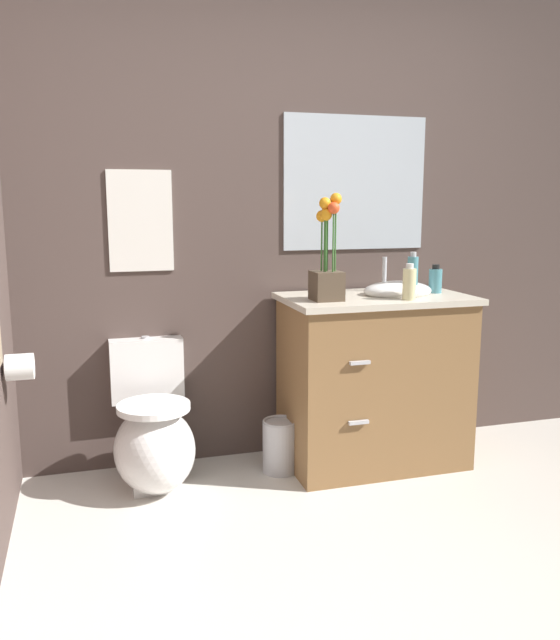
% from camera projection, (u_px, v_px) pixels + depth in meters
% --- Properties ---
extents(wall_back, '(4.04, 0.05, 2.50)m').
position_uv_depth(wall_back, '(308.00, 221.00, 3.48)').
color(wall_back, '#4C3D38').
rests_on(wall_back, ground_plane).
extents(toilet, '(0.38, 0.59, 0.69)m').
position_uv_depth(toilet, '(153.00, 437.00, 3.13)').
color(toilet, white).
rests_on(toilet, ground_plane).
extents(vanity_cabinet, '(0.94, 0.56, 1.07)m').
position_uv_depth(vanity_cabinet, '(374.00, 378.00, 3.39)').
color(vanity_cabinet, brown).
rests_on(vanity_cabinet, ground_plane).
extents(flower_vase, '(0.14, 0.14, 0.51)m').
position_uv_depth(flower_vase, '(327.00, 264.00, 3.13)').
color(flower_vase, '#4C3D2D').
rests_on(flower_vase, vanity_cabinet).
extents(soap_bottle, '(0.06, 0.06, 0.18)m').
position_uv_depth(soap_bottle, '(409.00, 283.00, 3.16)').
color(soap_bottle, beige).
rests_on(soap_bottle, vanity_cabinet).
extents(lotion_bottle, '(0.07, 0.07, 0.15)m').
position_uv_depth(lotion_bottle, '(435.00, 280.00, 3.41)').
color(lotion_bottle, teal).
rests_on(lotion_bottle, vanity_cabinet).
extents(hand_wash_bottle, '(0.05, 0.05, 0.22)m').
position_uv_depth(hand_wash_bottle, '(413.00, 276.00, 3.29)').
color(hand_wash_bottle, teal).
rests_on(hand_wash_bottle, vanity_cabinet).
extents(trash_bin, '(0.18, 0.18, 0.27)m').
position_uv_depth(trash_bin, '(280.00, 445.00, 3.32)').
color(trash_bin, '#B7B7BC').
rests_on(trash_bin, ground_plane).
extents(wall_poster, '(0.31, 0.01, 0.49)m').
position_uv_depth(wall_poster, '(140.00, 221.00, 3.20)').
color(wall_poster, silver).
extents(wall_mirror, '(0.80, 0.01, 0.70)m').
position_uv_depth(wall_mirror, '(355.00, 183.00, 3.49)').
color(wall_mirror, '#B2BCC6').
extents(toilet_paper_roll, '(0.11, 0.11, 0.11)m').
position_uv_depth(toilet_paper_roll, '(20.00, 367.00, 2.71)').
color(toilet_paper_roll, white).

